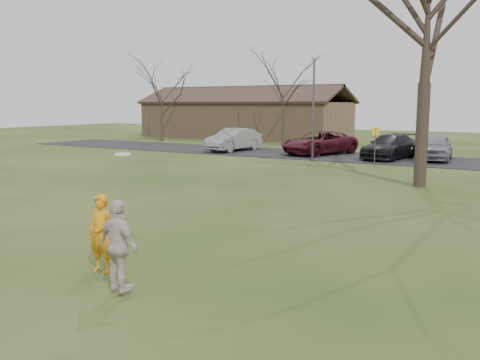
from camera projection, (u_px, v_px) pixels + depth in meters
name	position (u px, v px, depth m)	size (l,w,h in m)	color
ground	(130.00, 285.00, 9.80)	(120.00, 120.00, 0.00)	#1E380F
parking_strip	(423.00, 161.00, 30.97)	(62.00, 6.50, 0.04)	black
player_defender	(101.00, 234.00, 10.47)	(0.58, 0.38, 1.59)	orange
car_1	(234.00, 140.00, 37.23)	(1.69, 4.85, 1.60)	gray
car_2	(319.00, 143.00, 34.70)	(2.55, 5.53, 1.54)	#4C111C
car_3	(390.00, 147.00, 31.88)	(2.07, 5.10, 1.48)	black
car_4	(435.00, 147.00, 31.07)	(1.85, 4.59, 1.57)	gray
catching_play	(119.00, 245.00, 9.09)	(1.00, 0.53, 2.45)	beige
building	(245.00, 118.00, 51.94)	(20.60, 8.50, 5.14)	#8C6D4C
lamp_post	(314.00, 94.00, 31.35)	(0.34, 0.34, 6.27)	#47474C
sign_yellow	(375.00, 138.00, 29.25)	(0.35, 0.35, 2.08)	#47474C
big_tree	(428.00, 11.00, 20.47)	(9.00, 9.00, 14.00)	#352821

